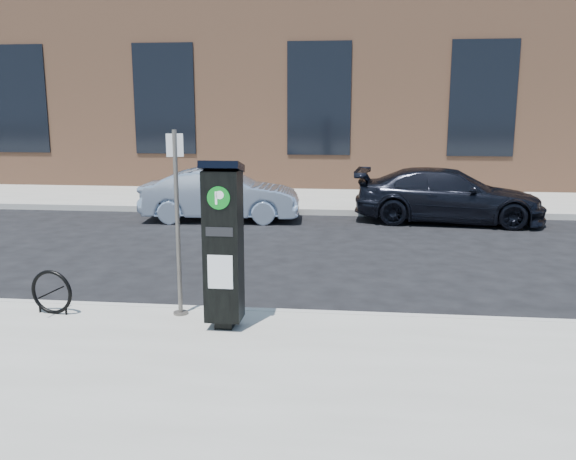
# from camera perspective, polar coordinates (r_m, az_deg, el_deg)

# --- Properties ---
(ground) EXTENTS (120.00, 120.00, 0.00)m
(ground) POSITION_cam_1_polar(r_m,az_deg,el_deg) (8.10, -2.58, -8.41)
(ground) COLOR black
(ground) RESTS_ON ground
(sidewalk_far) EXTENTS (60.00, 12.00, 0.15)m
(sidewalk_far) POSITION_cam_1_polar(r_m,az_deg,el_deg) (21.73, 3.16, 4.35)
(sidewalk_far) COLOR gray
(sidewalk_far) RESTS_ON ground
(curb_near) EXTENTS (60.00, 0.12, 0.16)m
(curb_near) POSITION_cam_1_polar(r_m,az_deg,el_deg) (8.06, -2.61, -7.95)
(curb_near) COLOR #9E9B93
(curb_near) RESTS_ON ground
(curb_far) EXTENTS (60.00, 0.12, 0.16)m
(curb_far) POSITION_cam_1_polar(r_m,az_deg,el_deg) (15.82, 1.92, 1.70)
(curb_far) COLOR #9E9B93
(curb_far) RESTS_ON ground
(building) EXTENTS (28.00, 10.05, 8.25)m
(building) POSITION_cam_1_polar(r_m,az_deg,el_deg) (24.59, 3.68, 14.68)
(building) COLOR #956243
(building) RESTS_ON ground
(parking_kiosk) EXTENTS (0.47, 0.41, 2.02)m
(parking_kiosk) POSITION_cam_1_polar(r_m,az_deg,el_deg) (7.17, -6.08, -1.24)
(parking_kiosk) COLOR black
(parking_kiosk) RESTS_ON sidewalk_near
(sign_pole) EXTENTS (0.20, 0.19, 2.33)m
(sign_pole) POSITION_cam_1_polar(r_m,az_deg,el_deg) (7.69, -10.29, 0.45)
(sign_pole) COLOR #534F49
(sign_pole) RESTS_ON sidewalk_near
(bike_rack) EXTENTS (0.58, 0.12, 0.58)m
(bike_rack) POSITION_cam_1_polar(r_m,az_deg,el_deg) (8.36, -21.25, -5.46)
(bike_rack) COLOR black
(bike_rack) RESTS_ON sidewalk_near
(car_silver) EXTENTS (3.91, 1.61, 1.26)m
(car_silver) POSITION_cam_1_polar(r_m,az_deg,el_deg) (15.04, -6.30, 3.27)
(car_silver) COLOR #9EB0C9
(car_silver) RESTS_ON ground
(car_dark) EXTENTS (4.62, 2.22, 1.30)m
(car_dark) POSITION_cam_1_polar(r_m,az_deg,el_deg) (15.24, 14.76, 3.14)
(car_dark) COLOR black
(car_dark) RESTS_ON ground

